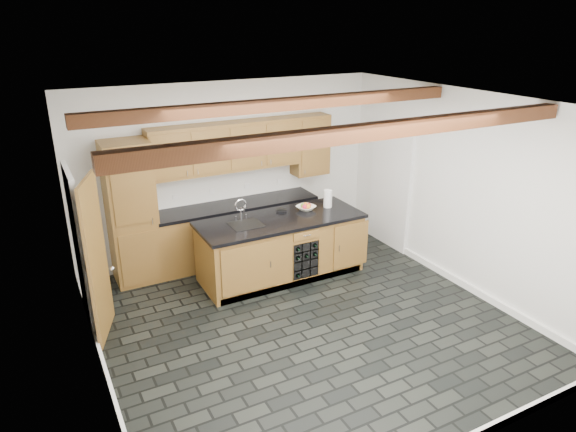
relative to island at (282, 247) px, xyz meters
name	(u,v)px	position (x,y,z in m)	size (l,w,h in m)	color
ground	(306,321)	(-0.31, -1.28, -0.47)	(5.00, 5.00, 0.00)	black
room_shell	(281,199)	(-0.39, -0.75, 1.06)	(5.01, 5.00, 5.00)	white
back_cabinetry	(215,203)	(-0.68, 0.95, 0.51)	(3.65, 0.62, 2.20)	brown
island	(282,247)	(0.00, 0.00, 0.00)	(2.48, 0.96, 0.93)	brown
faucet	(245,222)	(-0.56, 0.05, 0.50)	(0.45, 0.40, 0.34)	black
kitchen_scale	(281,210)	(0.14, 0.27, 0.49)	(0.18, 0.14, 0.05)	black
fruit_bowl	(306,208)	(0.49, 0.14, 0.50)	(0.28, 0.28, 0.07)	white
fruit_cluster	(306,206)	(0.49, 0.14, 0.54)	(0.16, 0.17, 0.07)	red
paper_towel	(328,199)	(0.86, 0.10, 0.60)	(0.13, 0.13, 0.27)	white
mug	(155,213)	(-1.61, 0.96, 0.52)	(0.11, 0.11, 0.10)	white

